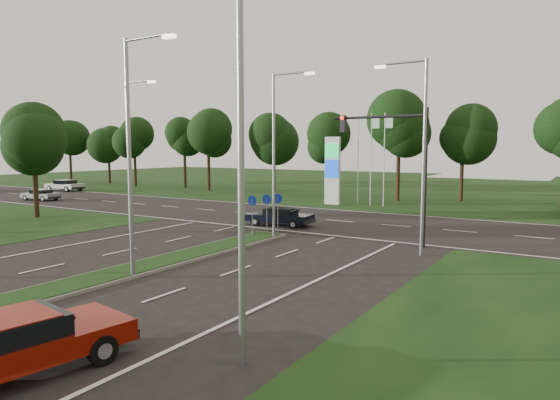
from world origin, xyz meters
The scene contains 17 objects.
verge_far centered at (0.00, 55.00, 0.00)m, with size 160.00×50.00×0.02m, color black.
cross_road centered at (0.00, 24.00, 0.00)m, with size 160.00×12.00×0.02m, color black.
median_kerb centered at (0.00, 4.00, 0.06)m, with size 2.00×26.00×0.12m, color slate.
streetlight_median_near centered at (1.00, 6.00, 5.08)m, with size 2.53×0.22×9.00m.
streetlight_median_far centered at (1.00, 16.00, 5.08)m, with size 2.53×0.22×9.00m.
streetlight_left_far centered at (-8.30, 14.00, 5.08)m, with size 2.53×0.22×9.00m.
streetlight_right_far centered at (8.80, 16.00, 5.08)m, with size 2.53×0.22×9.00m.
streetlight_right_near centered at (8.80, 2.00, 5.08)m, with size 2.53×0.22×9.00m.
traffic_signal centered at (7.19, 18.00, 4.65)m, with size 5.10×0.42×7.00m.
median_signs centered at (0.00, 16.40, 1.71)m, with size 1.16×1.76×2.38m.
gas_pylon centered at (-3.79, 33.05, 3.20)m, with size 5.80×1.26×8.00m.
tree_left_far centered at (-17.90, 13.93, 6.11)m, with size 5.20×5.20×8.86m.
treeline_far centered at (0.10, 39.93, 6.83)m, with size 6.00×6.00×9.90m.
red_sedan centered at (5.10, -1.17, 0.73)m, with size 2.79×5.22×1.37m.
navy_sedan centered at (-1.33, 20.00, 0.62)m, with size 4.36×2.13×1.16m.
far_car_a centered at (-29.23, 21.16, 0.57)m, with size 3.88×2.07×1.07m.
far_car_b centered at (-36.84, 29.00, 0.71)m, with size 4.75×2.31×1.33m.
Camera 1 is at (15.62, -6.89, 4.96)m, focal length 32.00 mm.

